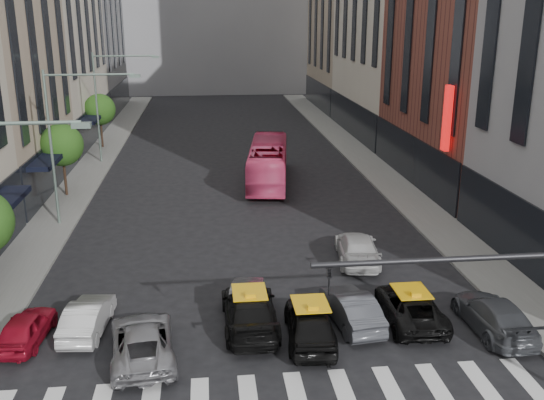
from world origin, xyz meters
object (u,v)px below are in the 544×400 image
object	(u,v)px
car_red	(26,328)
streetlamp_mid	(66,127)
streetlamp_far	(108,93)
bus	(268,162)
taxi_center	(310,322)
taxi_left	(250,310)
car_white_front	(88,317)

from	to	relation	value
car_red	streetlamp_mid	bearing A→B (deg)	-80.74
streetlamp_far	bus	size ratio (longest dim) A/B	0.80
streetlamp_far	taxi_center	distance (m)	33.42
taxi_center	bus	xyz separation A→B (m)	(0.80, 22.98, 0.79)
bus	car_red	bearing A→B (deg)	70.00
streetlamp_far	car_red	world-z (taller)	streetlamp_far
taxi_left	bus	world-z (taller)	bus
bus	car_white_front	bearing A→B (deg)	74.13
streetlamp_mid	bus	distance (m)	15.49
streetlamp_mid	car_red	world-z (taller)	streetlamp_mid
streetlamp_far	taxi_left	xyz separation A→B (m)	(9.44, -29.58, -5.14)
car_white_front	car_red	bearing A→B (deg)	19.66
streetlamp_mid	car_red	size ratio (longest dim) A/B	2.49
car_red	car_white_front	bearing A→B (deg)	-159.82
streetlamp_far	taxi_left	distance (m)	31.48
bus	streetlamp_far	bearing A→B (deg)	-24.41
streetlamp_mid	car_red	xyz separation A→B (m)	(0.84, -13.81, -5.29)
car_white_front	taxi_center	xyz separation A→B (m)	(8.63, -1.64, 0.12)
taxi_center	bus	distance (m)	23.00
taxi_center	streetlamp_mid	bearing A→B (deg)	-47.76
streetlamp_mid	streetlamp_far	distance (m)	16.00
taxi_left	taxi_center	size ratio (longest dim) A/B	1.17
car_red	taxi_left	size ratio (longest dim) A/B	0.69
streetlamp_far	streetlamp_mid	bearing A→B (deg)	-90.00
streetlamp_far	taxi_center	bearing A→B (deg)	-69.30
streetlamp_far	bus	distance (m)	15.39
car_white_front	bus	bearing A→B (deg)	-108.60
streetlamp_far	taxi_left	size ratio (longest dim) A/B	1.71
taxi_left	taxi_center	world-z (taller)	taxi_center
streetlamp_far	car_red	size ratio (longest dim) A/B	2.49
car_red	taxi_center	world-z (taller)	taxi_center
car_red	car_white_front	size ratio (longest dim) A/B	0.91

